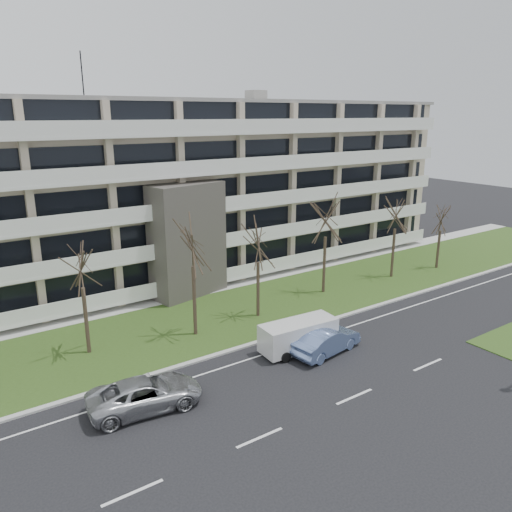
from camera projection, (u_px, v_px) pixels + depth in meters
ground at (354, 397)px, 25.84m from camera, size 160.00×160.00×0.00m
grass_verge at (225, 315)px, 36.12m from camera, size 90.00×10.00×0.06m
curb at (265, 340)px, 32.15m from camera, size 90.00×0.35×0.12m
sidewalk at (190, 294)px, 40.47m from camera, size 90.00×2.00×0.08m
lane_edge_line at (279, 349)px, 30.98m from camera, size 90.00×0.12×0.01m
apartment_building at (151, 190)px, 43.77m from camera, size 60.50×15.10×18.75m
silver_pickup at (146, 394)px, 24.64m from camera, size 5.94×3.30×1.57m
blue_sedan at (326, 341)px, 30.37m from camera, size 5.03×2.39×1.59m
white_van at (299, 333)px, 30.64m from camera, size 5.00×2.28×1.89m
tree_2 at (80, 261)px, 28.94m from camera, size 3.78×3.78×7.55m
tree_3 at (192, 238)px, 31.27m from camera, size 4.23×4.23×8.47m
tree_4 at (258, 240)px, 34.52m from camera, size 3.64×3.64×7.28m
tree_5 at (326, 214)px, 39.10m from camera, size 4.18×4.18×8.36m
tree_6 at (396, 209)px, 43.02m from camera, size 3.96×3.96×7.92m
tree_7 at (442, 216)px, 45.87m from camera, size 3.25×3.25×6.51m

